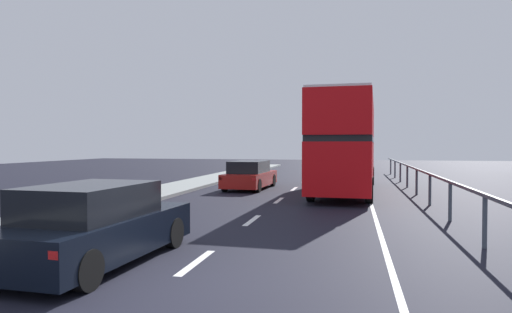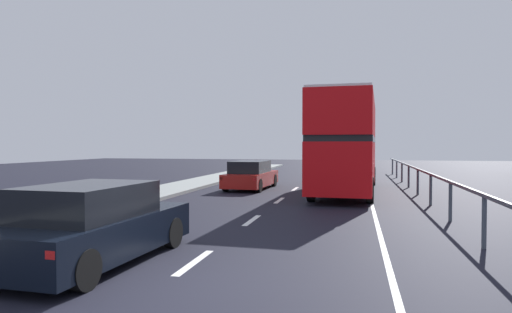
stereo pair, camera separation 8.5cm
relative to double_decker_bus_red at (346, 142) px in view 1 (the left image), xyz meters
name	(u,v)px [view 1 (the left image)]	position (x,y,z in m)	size (l,w,h in m)	color
ground_plane	(167,288)	(-2.56, -14.80, -2.37)	(73.92, 120.00, 0.10)	black
lane_paint_markings	(335,210)	(-0.27, -5.95, -2.31)	(3.67, 46.00, 0.01)	silver
bridge_side_railing	(439,184)	(3.05, -5.80, -1.38)	(0.10, 42.00, 1.17)	#434A55
double_decker_bus_red	(346,142)	(0.00, 0.00, 0.00)	(2.94, 11.05, 4.33)	red
hatchback_car_near	(96,226)	(-4.35, -13.89, -1.61)	(2.05, 4.48, 1.48)	black
sedan_car_ahead	(250,175)	(-4.72, 0.51, -1.65)	(1.97, 4.64, 1.40)	maroon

